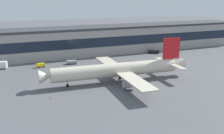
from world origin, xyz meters
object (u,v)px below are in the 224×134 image
(traffic_cone_0, at_px, (51,98))
(baggage_tug, at_px, (41,65))
(pushback_tractor, at_px, (71,62))
(airliner, at_px, (118,70))
(belt_loader, at_px, (153,51))

(traffic_cone_0, bearing_deg, baggage_tug, 85.28)
(pushback_tractor, distance_m, traffic_cone_0, 46.94)
(airliner, xyz_separation_m, pushback_tractor, (-9.29, 35.03, -3.73))
(pushback_tractor, relative_size, belt_loader, 0.78)
(traffic_cone_0, bearing_deg, belt_loader, 35.42)
(baggage_tug, bearing_deg, airliner, -54.92)
(belt_loader, bearing_deg, traffic_cone_0, -144.58)
(pushback_tractor, xyz_separation_m, baggage_tug, (-14.91, -0.57, 0.04))
(airliner, distance_m, belt_loader, 58.38)
(belt_loader, bearing_deg, pushback_tractor, -173.28)
(airliner, xyz_separation_m, traffic_cone_0, (-27.71, -8.14, -4.42))
(pushback_tractor, height_order, baggage_tug, baggage_tug)
(baggage_tug, bearing_deg, traffic_cone_0, -94.72)
(belt_loader, bearing_deg, airliner, -135.27)
(belt_loader, bearing_deg, baggage_tug, -174.30)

